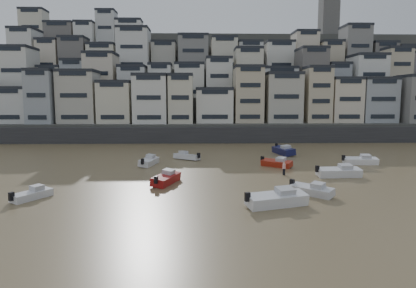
{
  "coord_description": "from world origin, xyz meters",
  "views": [
    {
      "loc": [
        7.41,
        -17.39,
        9.84
      ],
      "look_at": [
        8.73,
        30.0,
        4.0
      ],
      "focal_mm": 32.0,
      "sensor_mm": 36.0,
      "label": 1
    }
  ],
  "objects_px": {
    "boat_h": "(187,155)",
    "boat_j": "(32,193)",
    "boat_e": "(277,162)",
    "boat_b": "(312,189)",
    "boat_d": "(339,171)",
    "person_pink": "(284,168)",
    "boat_f": "(149,160)",
    "boat_c": "(166,177)",
    "boat_i": "(283,149)",
    "boat_g": "(361,160)",
    "boat_a": "(277,197)"
  },
  "relations": [
    {
      "from": "boat_h",
      "to": "boat_j",
      "type": "bearing_deg",
      "value": 93.31
    },
    {
      "from": "boat_e",
      "to": "boat_b",
      "type": "bearing_deg",
      "value": -50.76
    },
    {
      "from": "boat_d",
      "to": "person_pink",
      "type": "xyz_separation_m",
      "value": [
        -6.64,
        1.44,
        0.06
      ]
    },
    {
      "from": "boat_b",
      "to": "boat_d",
      "type": "relative_size",
      "value": 0.82
    },
    {
      "from": "boat_h",
      "to": "boat_f",
      "type": "bearing_deg",
      "value": 77.68
    },
    {
      "from": "boat_c",
      "to": "boat_i",
      "type": "distance_m",
      "value": 29.25
    },
    {
      "from": "boat_e",
      "to": "boat_h",
      "type": "relative_size",
      "value": 1.0
    },
    {
      "from": "boat_b",
      "to": "boat_f",
      "type": "relative_size",
      "value": 0.9
    },
    {
      "from": "boat_c",
      "to": "boat_g",
      "type": "distance_m",
      "value": 30.56
    },
    {
      "from": "boat_c",
      "to": "boat_e",
      "type": "height_order",
      "value": "boat_c"
    },
    {
      "from": "boat_g",
      "to": "boat_a",
      "type": "bearing_deg",
      "value": -124.77
    },
    {
      "from": "boat_b",
      "to": "boat_d",
      "type": "xyz_separation_m",
      "value": [
        6.14,
        8.7,
        0.15
      ]
    },
    {
      "from": "boat_g",
      "to": "boat_j",
      "type": "relative_size",
      "value": 1.21
    },
    {
      "from": "boat_e",
      "to": "boat_j",
      "type": "xyz_separation_m",
      "value": [
        -27.72,
        -16.6,
        -0.06
      ]
    },
    {
      "from": "boat_a",
      "to": "boat_b",
      "type": "distance_m",
      "value": 5.86
    },
    {
      "from": "boat_b",
      "to": "person_pink",
      "type": "xyz_separation_m",
      "value": [
        -0.5,
        10.14,
        0.2
      ]
    },
    {
      "from": "boat_a",
      "to": "boat_f",
      "type": "height_order",
      "value": "boat_a"
    },
    {
      "from": "boat_h",
      "to": "boat_j",
      "type": "xyz_separation_m",
      "value": [
        -14.53,
        -23.43,
        -0.06
      ]
    },
    {
      "from": "boat_g",
      "to": "person_pink",
      "type": "xyz_separation_m",
      "value": [
        -13.3,
        -7.37,
        0.14
      ]
    },
    {
      "from": "boat_f",
      "to": "boat_a",
      "type": "bearing_deg",
      "value": -133.15
    },
    {
      "from": "boat_a",
      "to": "boat_c",
      "type": "bearing_deg",
      "value": 121.16
    },
    {
      "from": "boat_b",
      "to": "boat_g",
      "type": "bearing_deg",
      "value": 99.77
    },
    {
      "from": "boat_e",
      "to": "boat_h",
      "type": "distance_m",
      "value": 14.86
    },
    {
      "from": "boat_d",
      "to": "boat_g",
      "type": "xyz_separation_m",
      "value": [
        6.66,
        8.81,
        -0.08
      ]
    },
    {
      "from": "person_pink",
      "to": "boat_i",
      "type": "bearing_deg",
      "value": 77.19
    },
    {
      "from": "boat_b",
      "to": "boat_f",
      "type": "distance_m",
      "value": 25.88
    },
    {
      "from": "boat_c",
      "to": "boat_i",
      "type": "height_order",
      "value": "boat_i"
    },
    {
      "from": "boat_i",
      "to": "boat_f",
      "type": "bearing_deg",
      "value": -77.32
    },
    {
      "from": "boat_c",
      "to": "boat_d",
      "type": "xyz_separation_m",
      "value": [
        21.48,
        3.12,
        0.04
      ]
    },
    {
      "from": "boat_b",
      "to": "boat_c",
      "type": "bearing_deg",
      "value": -154.06
    },
    {
      "from": "boat_a",
      "to": "boat_h",
      "type": "bearing_deg",
      "value": 90.71
    },
    {
      "from": "boat_a",
      "to": "boat_e",
      "type": "bearing_deg",
      "value": 59.98
    },
    {
      "from": "boat_a",
      "to": "boat_e",
      "type": "xyz_separation_m",
      "value": [
        4.18,
        19.71,
        -0.19
      ]
    },
    {
      "from": "boat_g",
      "to": "boat_j",
      "type": "height_order",
      "value": "boat_g"
    },
    {
      "from": "boat_h",
      "to": "boat_i",
      "type": "height_order",
      "value": "boat_i"
    },
    {
      "from": "person_pink",
      "to": "boat_h",
      "type": "bearing_deg",
      "value": 135.84
    },
    {
      "from": "boat_b",
      "to": "boat_i",
      "type": "height_order",
      "value": "boat_i"
    },
    {
      "from": "boat_e",
      "to": "boat_j",
      "type": "height_order",
      "value": "boat_e"
    },
    {
      "from": "boat_a",
      "to": "boat_f",
      "type": "distance_m",
      "value": 25.94
    },
    {
      "from": "boat_b",
      "to": "boat_e",
      "type": "relative_size",
      "value": 0.99
    },
    {
      "from": "boat_g",
      "to": "boat_j",
      "type": "xyz_separation_m",
      "value": [
        -40.76,
        -18.25,
        -0.13
      ]
    },
    {
      "from": "boat_b",
      "to": "boat_h",
      "type": "xyz_separation_m",
      "value": [
        -13.43,
        22.7,
        0.01
      ]
    },
    {
      "from": "boat_a",
      "to": "boat_b",
      "type": "xyz_separation_m",
      "value": [
        4.42,
        3.84,
        -0.19
      ]
    },
    {
      "from": "boat_h",
      "to": "person_pink",
      "type": "bearing_deg",
      "value": 170.96
    },
    {
      "from": "boat_e",
      "to": "boat_f",
      "type": "relative_size",
      "value": 0.91
    },
    {
      "from": "boat_f",
      "to": "boat_c",
      "type": "bearing_deg",
      "value": -150.68
    },
    {
      "from": "boat_b",
      "to": "boat_c",
      "type": "xyz_separation_m",
      "value": [
        -15.34,
        5.58,
        0.11
      ]
    },
    {
      "from": "boat_b",
      "to": "person_pink",
      "type": "relative_size",
      "value": 2.8
    },
    {
      "from": "boat_c",
      "to": "boat_j",
      "type": "xyz_separation_m",
      "value": [
        -12.63,
        -6.31,
        -0.17
      ]
    },
    {
      "from": "boat_h",
      "to": "boat_i",
      "type": "relative_size",
      "value": 0.76
    }
  ]
}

